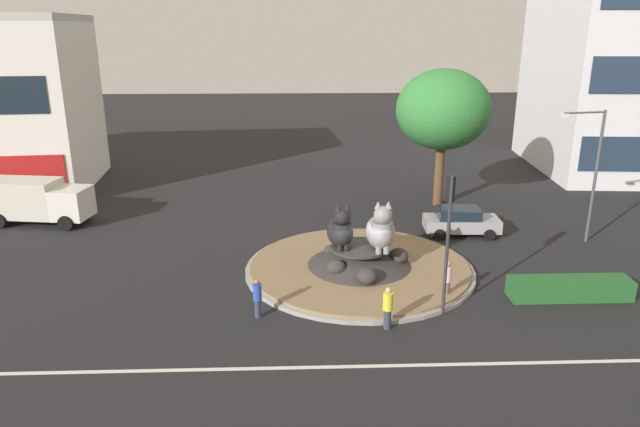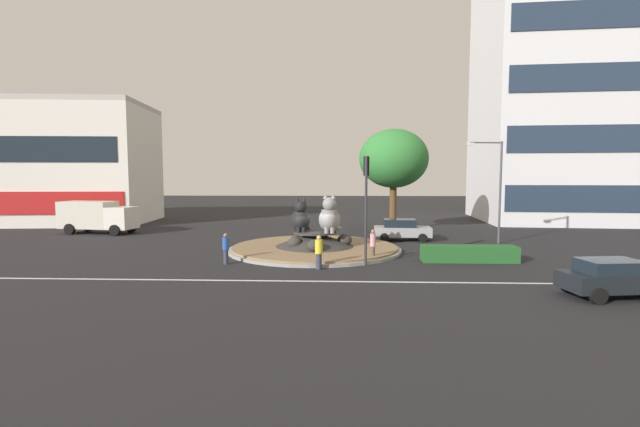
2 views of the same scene
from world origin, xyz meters
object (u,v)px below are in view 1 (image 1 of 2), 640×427
object	(u,v)px
streetlight_arm	(592,166)
sedan_on_far_lane	(461,221)
delivery_box_truck	(35,200)
cat_statue_black	(341,230)
cat_statue_grey	(381,230)
broadleaf_tree_behind_island	(443,110)
traffic_light_mast	(449,221)
pedestrian_blue_shirt	(257,297)
pedestrian_yellow_shirt	(388,307)
pedestrian_pink_shirt	(448,279)

from	to	relation	value
streetlight_arm	sedan_on_far_lane	distance (m)	7.43
delivery_box_truck	cat_statue_black	bearing A→B (deg)	-15.27
cat_statue_grey	broadleaf_tree_behind_island	xyz separation A→B (m)	(5.39, 11.08, 4.16)
streetlight_arm	traffic_light_mast	bearing A→B (deg)	30.84
traffic_light_mast	streetlight_arm	bearing A→B (deg)	-45.25
cat_statue_grey	pedestrian_blue_shirt	bearing A→B (deg)	-52.38
delivery_box_truck	sedan_on_far_lane	bearing A→B (deg)	1.63
traffic_light_mast	pedestrian_yellow_shirt	world-z (taller)	traffic_light_mast
traffic_light_mast	streetlight_arm	xyz separation A→B (m)	(9.71, 8.06, 0.23)
pedestrian_yellow_shirt	cat_statue_grey	bearing A→B (deg)	111.67
delivery_box_truck	pedestrian_blue_shirt	bearing A→B (deg)	-33.16
broadleaf_tree_behind_island	pedestrian_yellow_shirt	bearing A→B (deg)	-109.42
traffic_light_mast	sedan_on_far_lane	bearing A→B (deg)	-14.09
cat_statue_black	pedestrian_pink_shirt	distance (m)	5.67
cat_statue_grey	streetlight_arm	bearing A→B (deg)	107.63
traffic_light_mast	pedestrian_yellow_shirt	distance (m)	4.18
pedestrian_pink_shirt	pedestrian_blue_shirt	xyz separation A→B (m)	(-8.14, -1.35, -0.07)
streetlight_arm	pedestrian_yellow_shirt	world-z (taller)	streetlight_arm
pedestrian_yellow_shirt	broadleaf_tree_behind_island	bearing A→B (deg)	96.98
streetlight_arm	sedan_on_far_lane	bearing A→B (deg)	-21.10
pedestrian_pink_shirt	traffic_light_mast	bearing A→B (deg)	-132.70
traffic_light_mast	streetlight_arm	distance (m)	12.63
pedestrian_pink_shirt	pedestrian_blue_shirt	bearing A→B (deg)	168.01
sedan_on_far_lane	pedestrian_blue_shirt	bearing A→B (deg)	-135.96
traffic_light_mast	delivery_box_truck	bearing A→B (deg)	65.38
broadleaf_tree_behind_island	delivery_box_truck	distance (m)	25.78
cat_statue_grey	pedestrian_blue_shirt	world-z (taller)	cat_statue_grey
broadleaf_tree_behind_island	delivery_box_truck	xyz separation A→B (m)	(-25.15, -2.91, -4.84)
sedan_on_far_lane	cat_statue_black	bearing A→B (deg)	-143.26
cat_statue_black	delivery_box_truck	world-z (taller)	cat_statue_black
streetlight_arm	broadleaf_tree_behind_island	bearing A→B (deg)	-57.66
traffic_light_mast	pedestrian_pink_shirt	size ratio (longest dim) A/B	3.28
cat_statue_black	pedestrian_blue_shirt	xyz separation A→B (m)	(-3.71, -4.71, -1.17)
pedestrian_blue_shirt	delivery_box_truck	size ratio (longest dim) A/B	0.26
traffic_light_mast	sedan_on_far_lane	distance (m)	10.52
cat_statue_grey	sedan_on_far_lane	size ratio (longest dim) A/B	0.60
pedestrian_blue_shirt	streetlight_arm	bearing A→B (deg)	-4.70
cat_statue_grey	pedestrian_pink_shirt	distance (m)	4.11
pedestrian_blue_shirt	delivery_box_truck	bearing A→B (deg)	108.59
cat_statue_grey	pedestrian_pink_shirt	world-z (taller)	cat_statue_grey
pedestrian_blue_shirt	traffic_light_mast	bearing A→B (deg)	-29.10
pedestrian_pink_shirt	sedan_on_far_lane	world-z (taller)	pedestrian_pink_shirt
cat_statue_black	traffic_light_mast	world-z (taller)	traffic_light_mast
cat_statue_black	streetlight_arm	xyz separation A→B (m)	(13.66, 3.45, 2.21)
cat_statue_black	pedestrian_pink_shirt	size ratio (longest dim) A/B	1.30
traffic_light_mast	pedestrian_yellow_shirt	xyz separation A→B (m)	(-2.50, -1.22, -3.13)
broadleaf_tree_behind_island	sedan_on_far_lane	bearing A→B (deg)	-90.57
traffic_light_mast	pedestrian_blue_shirt	xyz separation A→B (m)	(-7.66, -0.10, -3.16)
cat_statue_black	traffic_light_mast	size ratio (longest dim) A/B	0.39
traffic_light_mast	broadleaf_tree_behind_island	world-z (taller)	broadleaf_tree_behind_island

